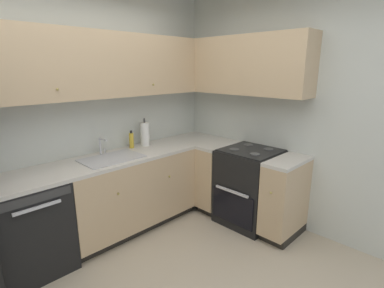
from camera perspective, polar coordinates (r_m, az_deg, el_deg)
name	(u,v)px	position (r m, az deg, el deg)	size (l,w,h in m)	color
wall_back	(72,114)	(3.28, -22.46, 5.45)	(3.68, 0.05, 2.67)	silver
wall_right	(298,112)	(3.40, 19.98, 5.98)	(0.05, 3.22, 2.67)	silver
dishwasher	(30,227)	(3.07, -29.11, -13.96)	(0.60, 0.63, 0.85)	black
lower_cabinets_back	(130,192)	(3.45, -12.03, -9.14)	(1.50, 0.62, 0.85)	tan
countertop_back	(128,155)	(3.29, -12.43, -2.18)	(2.70, 0.60, 0.04)	beige
lower_cabinets_right	(250,188)	(3.53, 11.18, -8.47)	(0.62, 1.20, 0.85)	tan
countertop_right	(251,153)	(3.39, 11.51, -1.66)	(0.60, 1.20, 0.03)	beige
oven_range	(249,186)	(3.55, 11.16, -8.01)	(0.68, 0.62, 1.03)	black
upper_cabinets_back	(101,65)	(3.20, -17.30, 14.50)	(2.38, 0.34, 0.65)	tan
upper_cabinets_right	(238,66)	(3.56, 9.01, 14.91)	(0.32, 1.75, 0.65)	tan
sink	(112,162)	(3.17, -15.34, -3.45)	(0.62, 0.40, 0.10)	#B7B7BC
faucet	(102,144)	(3.31, -17.24, -0.06)	(0.07, 0.16, 0.19)	silver
soap_bottle	(131,140)	(3.50, -11.75, 0.73)	(0.05, 0.05, 0.21)	gold
paper_towel_roll	(145,134)	(3.57, -9.19, 1.95)	(0.11, 0.11, 0.34)	white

